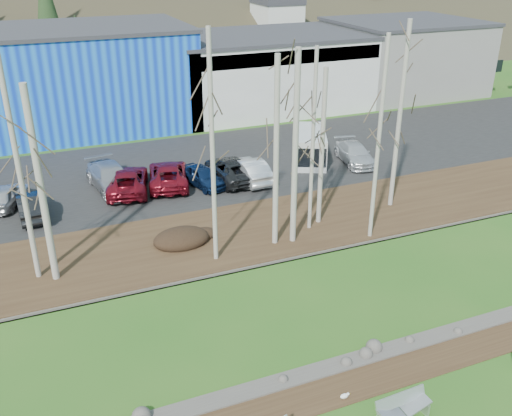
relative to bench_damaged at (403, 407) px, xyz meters
name	(u,v)px	position (x,y,z in m)	size (l,w,h in m)	color
dirt_strip	(360,380)	(-0.33, 2.04, -0.43)	(80.00, 1.80, 0.03)	#382616
near_bank_rocks	(346,364)	(-0.33, 3.04, -0.44)	(80.00, 0.80, 0.50)	#47423D
river	(298,306)	(-0.33, 7.14, -0.44)	(80.00, 8.00, 0.90)	black
far_bank_rocks	(261,262)	(-0.33, 11.24, -0.44)	(80.00, 0.80, 0.46)	#47423D
far_bank	(238,233)	(-0.33, 14.44, -0.37)	(80.00, 7.00, 0.15)	#382616
parking_lot	(185,169)	(-0.33, 24.94, -0.37)	(80.00, 14.00, 0.14)	black
building_blue	(66,78)	(-6.33, 38.94, 3.72)	(20.40, 12.24, 8.30)	#0E38C5
building_white	(264,70)	(11.67, 38.93, 2.97)	(18.36, 12.24, 6.80)	beige
building_grey	(403,56)	(27.67, 38.94, 3.22)	(14.28, 12.24, 7.30)	gray
bench_damaged	(403,407)	(0.00, 0.00, 0.00)	(1.98, 0.73, 0.87)	silver
seagull	(345,396)	(-1.33, 1.46, -0.29)	(0.37, 0.18, 0.27)	gold
dirt_mound	(181,238)	(-3.51, 14.42, 0.00)	(2.98, 2.10, 0.58)	black
birch_0	(19,172)	(-10.64, 13.85, 4.96)	(0.24, 0.24, 10.51)	beige
birch_1	(41,188)	(-9.90, 13.35, 4.30)	(0.32, 0.32, 9.18)	beige
birch_2	(212,152)	(-2.36, 12.23, 5.28)	(0.22, 0.22, 11.15)	beige
birch_3	(276,155)	(1.04, 12.63, 4.58)	(0.28, 0.28, 9.73)	beige
birch_4	(313,143)	(3.51, 13.48, 4.61)	(0.20, 0.20, 9.80)	beige
birch_5	(379,142)	(6.07, 11.36, 4.98)	(0.21, 0.21, 10.54)	beige
birch_6	(295,151)	(2.00, 12.47, 4.70)	(0.30, 0.30, 9.98)	beige
birch_7	(322,149)	(4.33, 13.94, 4.03)	(0.26, 0.26, 8.64)	beige
birch_8	(399,118)	(9.42, 14.32, 5.06)	(0.26, 0.26, 10.70)	beige
car_0	(7,195)	(-11.81, 23.00, 0.36)	(1.57, 3.90, 1.33)	#B9B9BB
car_1	(31,206)	(-10.55, 20.86, 0.38)	(1.44, 4.12, 1.36)	black
car_2	(127,180)	(-4.74, 22.41, 0.43)	(2.42, 5.25, 1.46)	maroon
car_3	(111,178)	(-5.61, 23.10, 0.49)	(2.21, 5.43, 1.58)	#9A9CA2
car_4	(203,176)	(-0.08, 21.45, 0.36)	(1.56, 3.88, 1.32)	#0F2348
car_5	(249,170)	(3.03, 21.14, 0.46)	(1.61, 4.61, 1.52)	silver
car_6	(231,169)	(1.97, 21.74, 0.42)	(2.40, 5.21, 1.45)	black
car_7	(355,153)	(11.24, 21.43, 0.38)	(1.89, 4.66, 1.35)	silver
car_8	(168,175)	(-2.11, 22.41, 0.43)	(2.42, 5.25, 1.46)	maroon
van_white	(310,147)	(8.38, 22.82, 0.79)	(3.95, 5.39, 2.18)	white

